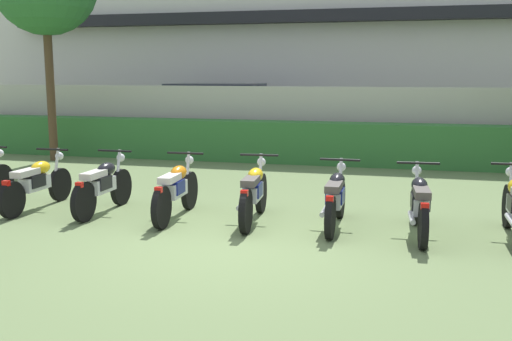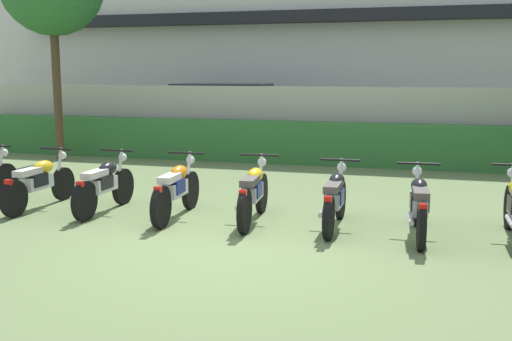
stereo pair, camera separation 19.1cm
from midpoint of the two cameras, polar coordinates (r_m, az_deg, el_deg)
name	(u,v)px [view 1 (the left image)]	position (r m, az deg, el deg)	size (l,w,h in m)	color
ground	(229,245)	(7.81, -3.37, -7.17)	(60.00, 60.00, 0.00)	#607547
building	(346,30)	(21.58, 8.40, 13.24)	(25.54, 6.50, 7.37)	silver
compound_wall	(318,123)	(15.24, 5.63, 4.53)	(24.26, 0.30, 1.86)	#BCB7A8
hedge_row	(314,143)	(14.59, 5.19, 2.66)	(19.41, 0.70, 1.02)	#337033
parked_car	(221,116)	(17.62, -3.70, 5.24)	(4.53, 2.13, 1.89)	navy
motorcycle_in_row_1	(36,183)	(10.37, -20.87, -1.11)	(0.60, 1.88, 0.95)	black
motorcycle_in_row_2	(103,185)	(9.76, -15.07, -1.38)	(0.60, 1.82, 0.96)	black
motorcycle_in_row_3	(176,189)	(9.17, -8.30, -1.82)	(0.60, 1.90, 0.97)	black
motorcycle_in_row_4	(254,192)	(8.84, -0.84, -2.13)	(0.60, 1.91, 0.97)	black
motorcycle_in_row_5	(336,198)	(8.60, 7.04, -2.62)	(0.60, 1.81, 0.95)	black
motorcycle_in_row_6	(419,204)	(8.40, 14.81, -3.13)	(0.60, 1.89, 0.96)	black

